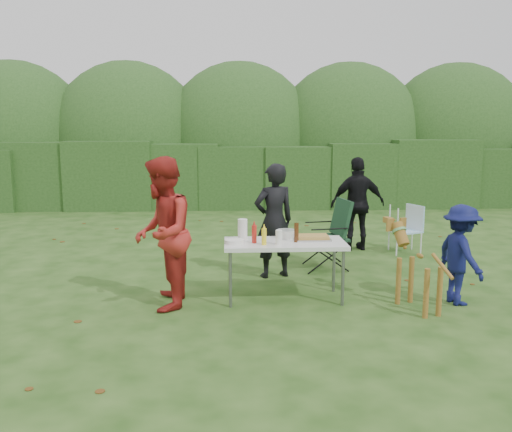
{
  "coord_description": "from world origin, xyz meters",
  "views": [
    {
      "loc": [
        -0.36,
        -6.34,
        2.17
      ],
      "look_at": [
        0.0,
        0.59,
        1.0
      ],
      "focal_mm": 38.0,
      "sensor_mm": 36.0,
      "label": 1
    }
  ],
  "objects_px": {
    "child": "(461,255)",
    "lawn_chair": "(405,229)",
    "dog": "(419,269)",
    "paper_towel_roll": "(243,229)",
    "ketchup_bottle": "(254,234)",
    "folding_table": "(285,246)",
    "person_red_jacket": "(162,233)",
    "mustard_bottle": "(264,237)",
    "person_cook": "(274,221)",
    "person_black_puffy": "(358,204)",
    "camping_chair": "(326,234)",
    "beer_bottle": "(296,232)"
  },
  "relations": [
    {
      "from": "folding_table",
      "to": "person_cook",
      "type": "xyz_separation_m",
      "value": [
        -0.05,
        1.03,
        0.13
      ]
    },
    {
      "from": "person_red_jacket",
      "to": "dog",
      "type": "distance_m",
      "value": 3.05
    },
    {
      "from": "person_cook",
      "to": "mustard_bottle",
      "type": "bearing_deg",
      "value": 60.84
    },
    {
      "from": "person_red_jacket",
      "to": "beer_bottle",
      "type": "bearing_deg",
      "value": 96.55
    },
    {
      "from": "folding_table",
      "to": "mustard_bottle",
      "type": "height_order",
      "value": "mustard_bottle"
    },
    {
      "from": "folding_table",
      "to": "person_cook",
      "type": "bearing_deg",
      "value": 92.61
    },
    {
      "from": "folding_table",
      "to": "ketchup_bottle",
      "type": "xyz_separation_m",
      "value": [
        -0.38,
        -0.05,
        0.16
      ]
    },
    {
      "from": "mustard_bottle",
      "to": "paper_towel_roll",
      "type": "relative_size",
      "value": 0.77
    },
    {
      "from": "mustard_bottle",
      "to": "dog",
      "type": "bearing_deg",
      "value": -10.17
    },
    {
      "from": "person_cook",
      "to": "beer_bottle",
      "type": "bearing_deg",
      "value": 81.35
    },
    {
      "from": "child",
      "to": "lawn_chair",
      "type": "height_order",
      "value": "child"
    },
    {
      "from": "person_cook",
      "to": "beer_bottle",
      "type": "xyz_separation_m",
      "value": [
        0.19,
        -1.06,
        0.04
      ]
    },
    {
      "from": "folding_table",
      "to": "mustard_bottle",
      "type": "relative_size",
      "value": 7.5
    },
    {
      "from": "dog",
      "to": "lawn_chair",
      "type": "bearing_deg",
      "value": -32.97
    },
    {
      "from": "camping_chair",
      "to": "mustard_bottle",
      "type": "distance_m",
      "value": 1.94
    },
    {
      "from": "ketchup_bottle",
      "to": "mustard_bottle",
      "type": "bearing_deg",
      "value": -43.06
    },
    {
      "from": "dog",
      "to": "child",
      "type": "bearing_deg",
      "value": -88.29
    },
    {
      "from": "dog",
      "to": "camping_chair",
      "type": "xyz_separation_m",
      "value": [
        -0.76,
        1.93,
        0.04
      ]
    },
    {
      "from": "lawn_chair",
      "to": "beer_bottle",
      "type": "xyz_separation_m",
      "value": [
        -2.19,
        -2.43,
        0.45
      ]
    },
    {
      "from": "lawn_chair",
      "to": "ketchup_bottle",
      "type": "height_order",
      "value": "ketchup_bottle"
    },
    {
      "from": "person_black_puffy",
      "to": "dog",
      "type": "xyz_separation_m",
      "value": [
        -0.02,
        -3.16,
        -0.31
      ]
    },
    {
      "from": "folding_table",
      "to": "paper_towel_roll",
      "type": "distance_m",
      "value": 0.57
    },
    {
      "from": "camping_chair",
      "to": "ketchup_bottle",
      "type": "xyz_separation_m",
      "value": [
        -1.16,
        -1.5,
        0.31
      ]
    },
    {
      "from": "person_black_puffy",
      "to": "lawn_chair",
      "type": "xyz_separation_m",
      "value": [
        0.77,
        -0.27,
        -0.4
      ]
    },
    {
      "from": "child",
      "to": "paper_towel_roll",
      "type": "distance_m",
      "value": 2.69
    },
    {
      "from": "paper_towel_roll",
      "to": "ketchup_bottle",
      "type": "bearing_deg",
      "value": -57.89
    },
    {
      "from": "ketchup_bottle",
      "to": "lawn_chair",
      "type": "bearing_deg",
      "value": 42.23
    },
    {
      "from": "folding_table",
      "to": "paper_towel_roll",
      "type": "relative_size",
      "value": 5.77
    },
    {
      "from": "camping_chair",
      "to": "person_cook",
      "type": "bearing_deg",
      "value": 16.5
    },
    {
      "from": "dog",
      "to": "lawn_chair",
      "type": "xyz_separation_m",
      "value": [
        0.79,
        2.89,
        -0.09
      ]
    },
    {
      "from": "person_red_jacket",
      "to": "person_black_puffy",
      "type": "height_order",
      "value": "person_red_jacket"
    },
    {
      "from": "folding_table",
      "to": "person_red_jacket",
      "type": "bearing_deg",
      "value": -171.23
    },
    {
      "from": "folding_table",
      "to": "lawn_chair",
      "type": "distance_m",
      "value": 3.36
    },
    {
      "from": "person_cook",
      "to": "mustard_bottle",
      "type": "distance_m",
      "value": 1.22
    },
    {
      "from": "person_black_puffy",
      "to": "mustard_bottle",
      "type": "distance_m",
      "value": 3.37
    },
    {
      "from": "dog",
      "to": "beer_bottle",
      "type": "height_order",
      "value": "dog"
    },
    {
      "from": "person_cook",
      "to": "mustard_bottle",
      "type": "relative_size",
      "value": 8.2
    },
    {
      "from": "dog",
      "to": "camping_chair",
      "type": "relative_size",
      "value": 0.98
    },
    {
      "from": "dog",
      "to": "paper_towel_roll",
      "type": "height_order",
      "value": "same"
    },
    {
      "from": "child",
      "to": "lawn_chair",
      "type": "distance_m",
      "value": 2.7
    },
    {
      "from": "child",
      "to": "mustard_bottle",
      "type": "xyz_separation_m",
      "value": [
        -2.39,
        0.12,
        0.23
      ]
    },
    {
      "from": "person_black_puffy",
      "to": "camping_chair",
      "type": "height_order",
      "value": "person_black_puffy"
    },
    {
      "from": "folding_table",
      "to": "lawn_chair",
      "type": "relative_size",
      "value": 1.82
    },
    {
      "from": "person_red_jacket",
      "to": "mustard_bottle",
      "type": "height_order",
      "value": "person_red_jacket"
    },
    {
      "from": "person_red_jacket",
      "to": "dog",
      "type": "height_order",
      "value": "person_red_jacket"
    },
    {
      "from": "mustard_bottle",
      "to": "paper_towel_roll",
      "type": "bearing_deg",
      "value": 127.7
    },
    {
      "from": "ketchup_bottle",
      "to": "camping_chair",
      "type": "bearing_deg",
      "value": 52.3
    },
    {
      "from": "camping_chair",
      "to": "beer_bottle",
      "type": "bearing_deg",
      "value": 56.46
    },
    {
      "from": "person_cook",
      "to": "dog",
      "type": "relative_size",
      "value": 1.56
    },
    {
      "from": "camping_chair",
      "to": "folding_table",
      "type": "bearing_deg",
      "value": 51.63
    }
  ]
}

